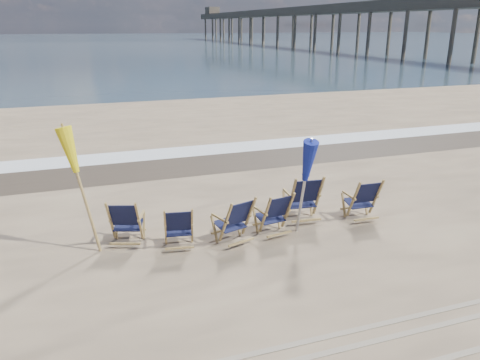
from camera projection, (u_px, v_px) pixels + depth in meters
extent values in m
plane|color=#344857|center=(85.00, 41.00, 123.37)|extent=(400.00, 400.00, 0.00)
cube|color=silver|center=(182.00, 152.00, 16.00)|extent=(200.00, 1.40, 0.01)
cube|color=#42362A|center=(192.00, 163.00, 14.65)|extent=(200.00, 2.60, 0.00)
cylinder|color=#AA894C|center=(83.00, 190.00, 8.68)|extent=(0.06, 0.06, 2.42)
cone|color=yellow|center=(79.00, 152.00, 8.45)|extent=(0.30, 0.30, 0.85)
cylinder|color=#A5A5AD|center=(303.00, 188.00, 9.27)|extent=(0.06, 0.06, 2.13)
cone|color=navy|center=(304.00, 159.00, 9.08)|extent=(0.30, 0.30, 0.85)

